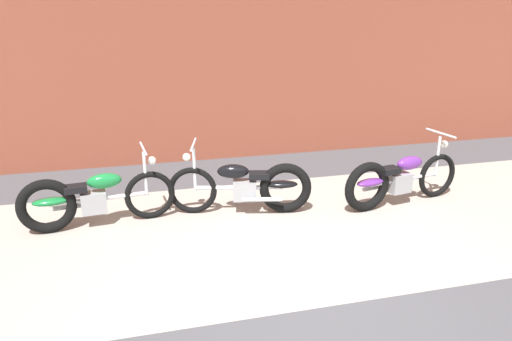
{
  "coord_description": "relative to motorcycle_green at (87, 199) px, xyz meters",
  "views": [
    {
      "loc": [
        -1.61,
        -3.68,
        2.8
      ],
      "look_at": [
        -0.18,
        2.02,
        0.75
      ],
      "focal_mm": 33.52,
      "sensor_mm": 36.0,
      "label": 1
    }
  ],
  "objects": [
    {
      "name": "brick_building_wall",
      "position": [
        2.35,
        2.76,
        2.24
      ],
      "size": [
        36.0,
        0.5,
        5.28
      ],
      "primitive_type": "cube",
      "color": "brown",
      "rests_on": "ground"
    },
    {
      "name": "motorcycle_black",
      "position": [
        2.17,
        -0.07,
        0.0
      ],
      "size": [
        1.98,
        0.73,
        1.03
      ],
      "rotation": [
        0.0,
        0.0,
        2.91
      ],
      "color": "black",
      "rests_on": "ground"
    },
    {
      "name": "sidewalk_slab",
      "position": [
        2.35,
        -0.69,
        -0.4
      ],
      "size": [
        36.0,
        3.5,
        0.01
      ],
      "primitive_type": "cube",
      "color": "#9E998E",
      "rests_on": "ground"
    },
    {
      "name": "motorcycle_green",
      "position": [
        0.0,
        0.0,
        0.0
      ],
      "size": [
        2.01,
        0.58,
        1.03
      ],
      "rotation": [
        0.0,
        0.0,
        0.1
      ],
      "color": "black",
      "rests_on": "ground"
    },
    {
      "name": "motorcycle_purple",
      "position": [
        4.27,
        -0.32,
        0.0
      ],
      "size": [
        1.99,
        0.64,
        1.03
      ],
      "rotation": [
        0.0,
        0.0,
        0.18
      ],
      "color": "black",
      "rests_on": "ground"
    },
    {
      "name": "ground_plane",
      "position": [
        2.35,
        -2.44,
        -0.4
      ],
      "size": [
        80.0,
        80.0,
        0.0
      ],
      "primitive_type": "plane",
      "color": "#47474C"
    }
  ]
}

